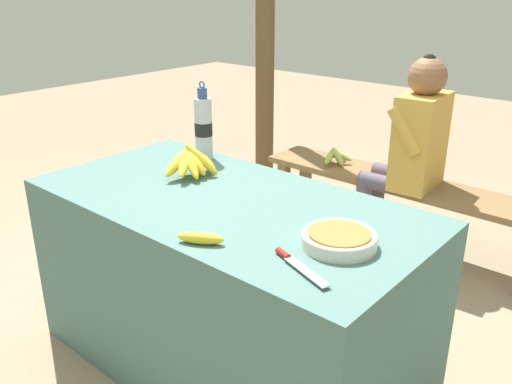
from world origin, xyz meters
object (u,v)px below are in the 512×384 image
object	(u,v)px
banana_bunch_ripe	(192,161)
loose_banana_front	(201,238)
wooden_bench	(401,190)
serving_bowl	(339,238)
support_post_near	(265,5)
banana_bunch_green	(336,155)
water_bottle	(203,127)
knife	(294,262)
seated_vendor	(412,144)

from	to	relation	value
banana_bunch_ripe	loose_banana_front	world-z (taller)	banana_bunch_ripe
loose_banana_front	wooden_bench	world-z (taller)	loose_banana_front
serving_bowl	wooden_bench	bearing A→B (deg)	108.70
serving_bowl	wooden_bench	distance (m)	1.58
wooden_bench	support_post_near	xyz separation A→B (m)	(-1.29, 0.33, 0.95)
banana_bunch_ripe	banana_bunch_green	xyz separation A→B (m)	(-0.15, 1.31, -0.33)
water_bottle	knife	bearing A→B (deg)	-30.01
support_post_near	banana_bunch_green	bearing A→B (deg)	-21.60
wooden_bench	banana_bunch_green	xyz separation A→B (m)	(-0.44, -0.01, 0.12)
banana_bunch_green	water_bottle	bearing A→B (deg)	-89.19
banana_bunch_ripe	water_bottle	distance (m)	0.25
water_bottle	banana_bunch_green	distance (m)	1.18
support_post_near	banana_bunch_ripe	bearing A→B (deg)	-58.83
banana_bunch_green	support_post_near	size ratio (longest dim) A/B	0.09
knife	seated_vendor	distance (m)	1.65
water_bottle	seated_vendor	bearing A→B (deg)	66.32
banana_bunch_ripe	support_post_near	bearing A→B (deg)	121.17
banana_bunch_green	banana_bunch_ripe	bearing A→B (deg)	-83.58
loose_banana_front	support_post_near	bearing A→B (deg)	125.50
serving_bowl	knife	distance (m)	0.18
banana_bunch_ripe	water_bottle	world-z (taller)	water_bottle
banana_bunch_ripe	support_post_near	world-z (taller)	support_post_near
loose_banana_front	banana_bunch_ripe	bearing A→B (deg)	139.46
loose_banana_front	banana_bunch_green	xyz separation A→B (m)	(-0.60, 1.70, -0.28)
loose_banana_front	support_post_near	world-z (taller)	support_post_near
wooden_bench	seated_vendor	bearing A→B (deg)	-34.52
wooden_bench	banana_bunch_green	distance (m)	0.45
knife	support_post_near	size ratio (longest dim) A/B	0.09
banana_bunch_ripe	loose_banana_front	distance (m)	0.60
seated_vendor	banana_bunch_green	size ratio (longest dim) A/B	4.57
water_bottle	seated_vendor	world-z (taller)	seated_vendor
loose_banana_front	support_post_near	distance (m)	2.56
serving_bowl	banana_bunch_green	world-z (taller)	serving_bowl
water_bottle	knife	world-z (taller)	water_bottle
banana_bunch_ripe	seated_vendor	bearing A→B (deg)	74.99
serving_bowl	seated_vendor	xyz separation A→B (m)	(-0.44, 1.41, -0.11)
seated_vendor	support_post_near	size ratio (longest dim) A/B	0.43
water_bottle	support_post_near	xyz separation A→B (m)	(-0.86, 1.45, 0.43)
banana_bunch_ripe	support_post_near	distance (m)	1.99
serving_bowl	loose_banana_front	size ratio (longest dim) A/B	1.57
banana_bunch_ripe	knife	bearing A→B (deg)	-22.60
knife	seated_vendor	xyz separation A→B (m)	(-0.41, 1.59, -0.10)
serving_bowl	knife	size ratio (longest dim) A/B	0.99
serving_bowl	seated_vendor	bearing A→B (deg)	107.25
loose_banana_front	support_post_near	size ratio (longest dim) A/B	0.06
serving_bowl	support_post_near	bearing A→B (deg)	134.99
wooden_bench	banana_bunch_green	world-z (taller)	banana_bunch_green
water_bottle	knife	distance (m)	1.03
knife	seated_vendor	bearing A→B (deg)	123.57
wooden_bench	support_post_near	distance (m)	1.63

